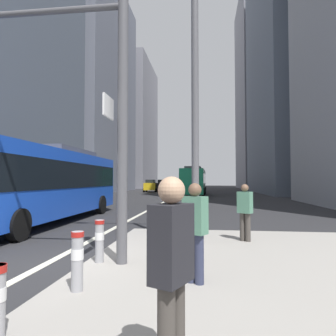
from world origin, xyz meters
TOP-DOWN VIEW (x-y plane):
  - ground_plane at (0.00, 20.00)m, footprint 160.00×160.00m
  - median_island at (5.50, -1.00)m, footprint 9.00×10.00m
  - lane_centre_line at (0.00, 30.00)m, footprint 0.20×80.00m
  - office_tower_left_mid at (-16.00, 40.68)m, footprint 11.52×22.31m
  - office_tower_left_far at (-16.00, 66.61)m, footprint 12.47×20.10m
  - office_tower_right_mid at (17.00, 38.95)m, footprint 11.79×22.35m
  - office_tower_right_far at (17.00, 62.97)m, footprint 11.52×19.25m
  - city_bus_blue_oncoming at (-3.38, 5.87)m, footprint 2.83×11.90m
  - city_bus_red_receding at (2.13, 30.20)m, footprint 2.86×11.19m
  - car_oncoming_mid at (-3.37, 42.59)m, footprint 2.05×4.58m
  - car_receding_near at (2.44, 56.25)m, footprint 2.10×4.11m
  - car_receding_far at (2.20, 42.15)m, footprint 2.07×4.43m
  - car_oncoming_far at (-5.09, 40.78)m, footprint 2.19×4.11m
  - traffic_signal_gantry at (-0.66, -0.42)m, footprint 7.20×0.65m
  - street_lamp_post at (3.23, 1.79)m, footprint 5.50×0.32m
  - bollard_right at (1.54, -2.00)m, footprint 0.20×0.20m
  - bollard_back at (1.30, -0.38)m, footprint 0.20×0.20m
  - pedestrian_railing at (2.80, 0.68)m, footprint 0.06×3.60m
  - pedestrian_waiting at (3.33, -1.42)m, footprint 0.45×0.40m
  - pedestrian_walking at (3.22, -3.96)m, footprint 0.38×0.45m
  - pedestrian_far at (4.60, 2.22)m, footprint 0.45×0.41m

SIDE VIEW (x-z plane):
  - ground_plane at x=0.00m, z-range 0.00..0.00m
  - lane_centre_line at x=0.00m, z-range 0.00..0.01m
  - median_island at x=5.50m, z-range 0.00..0.15m
  - bollard_back at x=1.30m, z-range 0.20..1.07m
  - bollard_right at x=1.54m, z-range 0.20..1.11m
  - pedestrian_railing at x=2.80m, z-range 0.36..1.34m
  - car_oncoming_far at x=-5.09m, z-range 0.02..1.96m
  - car_receding_near at x=2.44m, z-range 0.02..1.96m
  - car_receding_far at x=2.20m, z-range 0.02..1.96m
  - car_oncoming_mid at x=-3.37m, z-range 0.02..1.96m
  - pedestrian_far at x=4.60m, z-range 0.23..1.83m
  - pedestrian_waiting at x=3.33m, z-range 0.24..1.89m
  - pedestrian_walking at x=3.22m, z-range 0.25..1.99m
  - city_bus_red_receding at x=2.13m, z-range 0.14..3.54m
  - city_bus_blue_oncoming at x=-3.38m, z-range 0.14..3.54m
  - traffic_signal_gantry at x=-0.66m, z-range 1.16..7.16m
  - street_lamp_post at x=3.23m, z-range 1.28..9.28m
  - office_tower_left_far at x=-16.00m, z-range 0.00..30.68m
  - office_tower_left_mid at x=-16.00m, z-range 0.00..34.10m
  - office_tower_right_mid at x=17.00m, z-range 0.00..41.77m
  - office_tower_right_far at x=17.00m, z-range 0.00..43.34m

